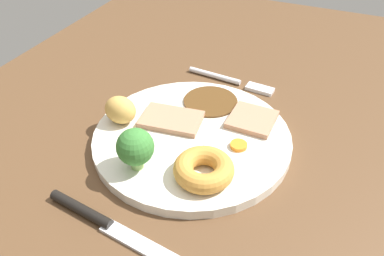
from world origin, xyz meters
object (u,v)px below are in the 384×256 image
carrot_coin_front (239,145)px  fork (233,81)px  roast_potato_left (120,110)px  meat_slice_under (252,119)px  dinner_plate (192,138)px  knife (104,222)px  broccoli_floret (135,147)px  yorkshire_pudding (204,169)px  meat_slice_main (171,119)px

carrot_coin_front → fork: carrot_coin_front is taller
roast_potato_left → fork: bearing=150.2°
meat_slice_under → fork: size_ratio=0.40×
dinner_plate → knife: bearing=-10.7°
dinner_plate → meat_slice_under: size_ratio=4.33×
broccoli_floret → knife: size_ratio=0.30×
roast_potato_left → carrot_coin_front: roast_potato_left is taller
knife → carrot_coin_front: bearing=67.0°
roast_potato_left → carrot_coin_front: 16.97cm
dinner_plate → yorkshire_pudding: bearing=33.3°
meat_slice_under → roast_potato_left: roast_potato_left is taller
roast_potato_left → fork: 21.10cm
carrot_coin_front → meat_slice_main: bearing=-97.8°
meat_slice_main → broccoli_floret: bearing=0.9°
dinner_plate → meat_slice_under: 8.94cm
roast_potato_left → broccoli_floret: 9.82cm
dinner_plate → broccoli_floret: (8.50, -3.57, 3.82)cm
carrot_coin_front → knife: (16.63, -9.79, -1.22)cm
roast_potato_left → yorkshire_pudding: bearing=69.6°
meat_slice_under → dinner_plate: bearing=-48.6°
yorkshire_pudding → carrot_coin_front: yorkshire_pudding is taller
meat_slice_under → knife: (22.58, -9.82, -1.35)cm
carrot_coin_front → fork: (-16.86, -6.46, -1.29)cm
meat_slice_under → roast_potato_left: 18.41cm
carrot_coin_front → meat_slice_under: bearing=179.8°
yorkshire_pudding → meat_slice_under: bearing=170.3°
dinner_plate → meat_slice_under: (-5.87, 6.65, 1.10)cm
dinner_plate → yorkshire_pudding: yorkshire_pudding is taller
yorkshire_pudding → carrot_coin_front: bearing=162.3°
broccoli_floret → fork: 25.88cm
dinner_plate → roast_potato_left: roast_potato_left is taller
knife → roast_potato_left: bearing=122.1°
fork → yorkshire_pudding: bearing=-74.4°
dinner_plate → knife: dinner_plate is taller
roast_potato_left → meat_slice_main: bearing=112.6°
meat_slice_main → meat_slice_under: bearing=113.6°
yorkshire_pudding → fork: 24.09cm
dinner_plate → meat_slice_main: bearing=-109.7°
yorkshire_pudding → fork: size_ratio=0.47×
roast_potato_left → dinner_plate: bearing=97.6°
dinner_plate → broccoli_floret: size_ratio=4.88×
roast_potato_left → fork: (-18.13, 10.37, -2.96)cm
meat_slice_main → knife: 18.11cm
dinner_plate → broccoli_floret: broccoli_floret is taller
meat_slice_main → dinner_plate: bearing=70.3°
meat_slice_main → fork: (-15.44, 3.90, -1.41)cm
dinner_plate → carrot_coin_front: 6.70cm
dinner_plate → roast_potato_left: size_ratio=5.90×
meat_slice_under → carrot_coin_front: size_ratio=2.79×
yorkshire_pudding → roast_potato_left: bearing=-110.4°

